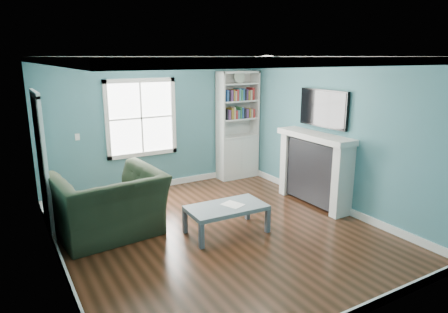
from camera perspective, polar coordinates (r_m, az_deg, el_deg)
floor at (r=6.19m, az=-0.70°, el=-10.74°), size 5.00×5.00×0.00m
room_walls at (r=5.71m, az=-0.74°, el=3.82°), size 5.00×5.00×5.00m
trim at (r=5.78m, az=-0.73°, el=0.45°), size 4.50×5.00×2.60m
window at (r=7.85m, az=-11.73°, el=5.41°), size 1.40×0.06×1.50m
bookshelf at (r=8.66m, az=1.92°, el=2.96°), size 0.90×0.35×2.31m
fireplace at (r=7.30m, az=12.83°, el=-1.86°), size 0.44×1.58×1.30m
tv at (r=7.16m, az=14.02°, el=6.68°), size 0.06×1.10×0.65m
door at (r=6.49m, az=-24.59°, el=-0.81°), size 0.12×0.98×2.17m
ceiling_fixture at (r=6.19m, az=6.22°, el=13.56°), size 0.38×0.38×0.15m
light_switch at (r=7.60m, az=-20.21°, el=2.63°), size 0.08×0.01×0.12m
recliner at (r=6.11m, az=-16.28°, el=-5.14°), size 1.56×1.10×1.29m
coffee_table at (r=6.04m, az=0.35°, el=-7.56°), size 1.19×0.68×0.43m
paper_sheet at (r=6.07m, az=1.24°, el=-6.87°), size 0.33×0.37×0.00m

